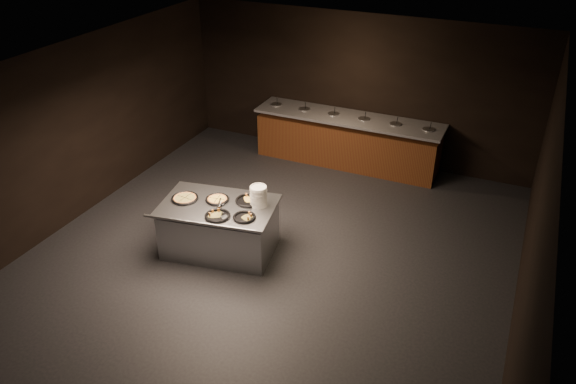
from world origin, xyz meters
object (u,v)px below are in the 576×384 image
at_px(pan_cheese_whole, 217,199).
at_px(serving_counter, 220,228).
at_px(plate_stack, 259,196).
at_px(pan_veggie_whole, 185,198).

bearing_deg(pan_cheese_whole, serving_counter, -55.89).
bearing_deg(pan_cheese_whole, plate_stack, 11.25).
distance_m(serving_counter, pan_cheese_whole, 0.46).
bearing_deg(serving_counter, pan_veggie_whole, 177.34).
height_order(serving_counter, pan_cheese_whole, pan_cheese_whole).
bearing_deg(plate_stack, pan_veggie_whole, -164.69).
distance_m(serving_counter, pan_veggie_whole, 0.70).
xyz_separation_m(pan_veggie_whole, pan_cheese_whole, (0.46, 0.17, -0.00)).
xyz_separation_m(plate_stack, pan_veggie_whole, (-1.10, -0.30, -0.14)).
bearing_deg(pan_veggie_whole, serving_counter, 7.36).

